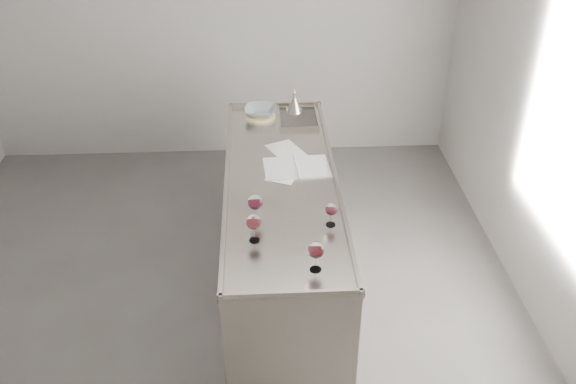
{
  "coord_description": "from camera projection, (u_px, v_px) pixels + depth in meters",
  "views": [
    {
      "loc": [
        0.35,
        -3.42,
        3.16
      ],
      "look_at": [
        0.53,
        0.0,
        1.02
      ],
      "focal_mm": 40.0,
      "sensor_mm": 36.0,
      "label": 1
    }
  ],
  "objects": [
    {
      "name": "loose_paper_under",
      "position": [
        284.0,
        173.0,
        4.4
      ],
      "size": [
        0.28,
        0.33,
        0.0
      ],
      "primitive_type": "cube",
      "rotation": [
        0.0,
        0.0,
        -0.38
      ],
      "color": "white",
      "rests_on": "counter"
    },
    {
      "name": "wine_glass_small",
      "position": [
        331.0,
        210.0,
        3.82
      ],
      "size": [
        0.07,
        0.07,
        0.15
      ],
      "rotation": [
        0.0,
        0.0,
        0.12
      ],
      "color": "white",
      "rests_on": "counter"
    },
    {
      "name": "room_shell",
      "position": [
        199.0,
        141.0,
        3.82
      ],
      "size": [
        4.54,
        5.04,
        2.84
      ],
      "color": "#494744",
      "rests_on": "ground"
    },
    {
      "name": "wine_funnel",
      "position": [
        294.0,
        104.0,
        5.22
      ],
      "size": [
        0.14,
        0.14,
        0.2
      ],
      "rotation": [
        0.0,
        0.0,
        -0.04
      ],
      "color": "gray",
      "rests_on": "counter"
    },
    {
      "name": "wine_glass_right",
      "position": [
        316.0,
        251.0,
        3.44
      ],
      "size": [
        0.09,
        0.09,
        0.18
      ],
      "rotation": [
        0.0,
        0.0,
        0.4
      ],
      "color": "white",
      "rests_on": "counter"
    },
    {
      "name": "wine_glass_middle",
      "position": [
        254.0,
        222.0,
        3.67
      ],
      "size": [
        0.09,
        0.09,
        0.18
      ],
      "rotation": [
        0.0,
        0.0,
        -0.42
      ],
      "color": "white",
      "rests_on": "counter"
    },
    {
      "name": "loose_paper_top",
      "position": [
        286.0,
        150.0,
        4.68
      ],
      "size": [
        0.31,
        0.35,
        0.0
      ],
      "primitive_type": "cube",
      "rotation": [
        0.0,
        0.0,
        0.45
      ],
      "color": "silver",
      "rests_on": "counter"
    },
    {
      "name": "wine_glass_left",
      "position": [
        256.0,
        203.0,
        3.84
      ],
      "size": [
        0.09,
        0.09,
        0.19
      ],
      "rotation": [
        0.0,
        0.0,
        0.42
      ],
      "color": "white",
      "rests_on": "counter"
    },
    {
      "name": "counter",
      "position": [
        282.0,
        235.0,
        4.58
      ],
      "size": [
        0.77,
        2.42,
        0.97
      ],
      "color": "#9E978E",
      "rests_on": "ground"
    },
    {
      "name": "ceramic_bowl",
      "position": [
        261.0,
        111.0,
        5.14
      ],
      "size": [
        0.28,
        0.28,
        0.06
      ],
      "primitive_type": "imported",
      "rotation": [
        0.0,
        0.0,
        -0.13
      ],
      "color": "gray",
      "rests_on": "trivet"
    },
    {
      "name": "trivet",
      "position": [
        261.0,
        116.0,
        5.16
      ],
      "size": [
        0.3,
        0.3,
        0.02
      ],
      "primitive_type": "cylinder",
      "rotation": [
        0.0,
        0.0,
        0.33
      ],
      "color": "beige",
      "rests_on": "counter"
    },
    {
      "name": "notebook",
      "position": [
        297.0,
        168.0,
        4.46
      ],
      "size": [
        0.47,
        0.34,
        0.02
      ],
      "rotation": [
        0.0,
        0.0,
        0.06
      ],
      "color": "silver",
      "rests_on": "counter"
    }
  ]
}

